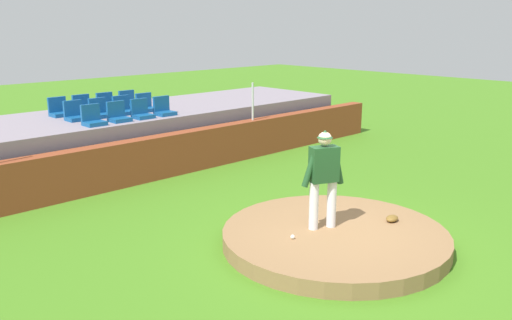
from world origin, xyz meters
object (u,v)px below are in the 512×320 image
at_px(stadium_chair_0, 93,119).
at_px(stadium_chair_7, 146,106).
at_px(stadium_chair_6, 123,108).
at_px(stadium_chair_10, 107,105).
at_px(fielding_glove, 392,218).
at_px(stadium_chair_4, 75,114).
at_px(baseball, 293,237).
at_px(stadium_chair_2, 141,112).
at_px(pitcher, 324,172).
at_px(stadium_chair_11, 129,102).
at_px(stadium_chair_3, 164,109).
at_px(stadium_chair_8, 59,110).
at_px(stadium_chair_1, 118,115).
at_px(stadium_chair_9, 83,107).
at_px(stadium_chair_5, 100,111).

height_order(stadium_chair_0, stadium_chair_7, same).
height_order(stadium_chair_0, stadium_chair_6, same).
bearing_deg(stadium_chair_10, stadium_chair_0, 53.14).
xyz_separation_m(fielding_glove, stadium_chair_4, (-2.14, 8.00, 1.21)).
height_order(baseball, stadium_chair_2, stadium_chair_2).
relative_size(pitcher, stadium_chair_11, 3.51).
bearing_deg(stadium_chair_0, baseball, 92.00).
distance_m(stadium_chair_4, stadium_chair_7, 2.10).
bearing_deg(stadium_chair_2, fielding_glove, 96.01).
height_order(pitcher, stadium_chair_3, pitcher).
bearing_deg(stadium_chair_6, stadium_chair_7, -177.45).
bearing_deg(stadium_chair_8, stadium_chair_3, 139.48).
relative_size(baseball, stadium_chair_1, 0.15).
bearing_deg(stadium_chair_7, stadium_chair_1, 33.07).
xyz_separation_m(baseball, stadium_chair_9, (0.45, 8.21, 1.22)).
distance_m(stadium_chair_10, stadium_chair_11, 0.71).
bearing_deg(stadium_chair_0, stadium_chair_6, -146.20).
distance_m(pitcher, stadium_chair_5, 7.30).
bearing_deg(pitcher, stadium_chair_6, 111.28).
bearing_deg(stadium_chair_1, stadium_chair_0, 3.15).
bearing_deg(stadium_chair_6, fielding_glove, 95.54).
bearing_deg(stadium_chair_0, stadium_chair_4, -89.72).
bearing_deg(stadium_chair_6, stadium_chair_2, 91.73).
height_order(fielding_glove, stadium_chair_4, stadium_chair_4).
bearing_deg(stadium_chair_0, stadium_chair_5, -126.11).
xyz_separation_m(stadium_chair_5, stadium_chair_6, (0.69, -0.00, 0.00)).
bearing_deg(stadium_chair_3, stadium_chair_1, -0.00).
height_order(stadium_chair_3, stadium_chair_5, same).
height_order(baseball, stadium_chair_4, stadium_chair_4).
distance_m(stadium_chair_6, stadium_chair_7, 0.74).
distance_m(stadium_chair_5, stadium_chair_9, 0.94).
bearing_deg(stadium_chair_4, stadium_chair_3, 156.71).
xyz_separation_m(baseball, stadium_chair_7, (1.88, 7.30, 1.22)).
height_order(stadium_chair_9, stadium_chair_10, same).
distance_m(pitcher, stadium_chair_3, 6.52).
bearing_deg(stadium_chair_10, stadium_chair_9, -3.01).
relative_size(stadium_chair_1, stadium_chair_10, 1.00).
bearing_deg(stadium_chair_10, stadium_chair_5, 52.39).
bearing_deg(stadium_chair_8, stadium_chair_7, 157.26).
distance_m(fielding_glove, stadium_chair_9, 9.12).
bearing_deg(stadium_chair_6, stadium_chair_5, -0.22).
xyz_separation_m(baseball, stadium_chair_8, (-0.24, 8.19, 1.22)).
distance_m(stadium_chair_4, stadium_chair_11, 2.25).
height_order(stadium_chair_7, stadium_chair_8, same).
distance_m(fielding_glove, stadium_chair_10, 9.00).
bearing_deg(pitcher, stadium_chair_11, 106.71).
height_order(stadium_chair_6, stadium_chair_10, same).
bearing_deg(stadium_chair_3, pitcher, 80.24).
bearing_deg(baseball, stadium_chair_8, 91.69).
bearing_deg(pitcher, stadium_chair_9, 116.45).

